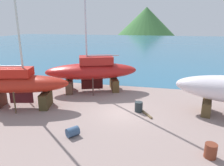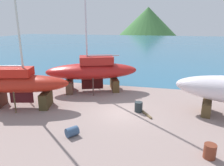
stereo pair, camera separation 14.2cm
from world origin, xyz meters
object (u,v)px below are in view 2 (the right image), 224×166
(barrel_tipped_right, at_px, (139,107))
(barrel_blue_faded, at_px, (72,132))
(worker, at_px, (68,84))
(sailboat_mid_port, at_px, (20,84))
(sailboat_far_slipway, at_px, (92,71))
(barrel_ochre, at_px, (210,151))

(barrel_tipped_right, relative_size, barrel_blue_faded, 1.08)
(barrel_tipped_right, xyz_separation_m, barrel_blue_faded, (-3.93, -4.98, -0.12))
(worker, distance_m, barrel_blue_faded, 9.66)
(sailboat_mid_port, height_order, worker, sailboat_mid_port)
(sailboat_far_slipway, xyz_separation_m, worker, (-2.52, -1.03, -1.43))
(sailboat_mid_port, relative_size, sailboat_far_slipway, 0.90)
(sailboat_mid_port, relative_size, barrel_tipped_right, 15.05)
(sailboat_far_slipway, bearing_deg, barrel_ochre, 114.21)
(worker, relative_size, barrel_tipped_right, 1.81)
(barrel_blue_faded, bearing_deg, sailboat_mid_port, 149.69)
(worker, bearing_deg, barrel_blue_faded, -11.37)
(sailboat_mid_port, bearing_deg, sailboat_far_slipway, 38.12)
(sailboat_far_slipway, height_order, barrel_blue_faded, sailboat_far_slipway)
(sailboat_far_slipway, relative_size, worker, 9.26)
(sailboat_mid_port, relative_size, worker, 8.30)
(sailboat_mid_port, xyz_separation_m, worker, (2.24, 4.93, -1.34))
(barrel_ochre, xyz_separation_m, barrel_blue_faded, (-8.50, 0.51, -0.11))
(sailboat_mid_port, height_order, barrel_blue_faded, sailboat_mid_port)
(sailboat_mid_port, bearing_deg, worker, 52.29)
(barrel_ochre, bearing_deg, worker, 144.04)
(sailboat_mid_port, xyz_separation_m, sailboat_far_slipway, (4.77, 5.96, 0.08))
(barrel_tipped_right, bearing_deg, barrel_ochre, -50.26)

